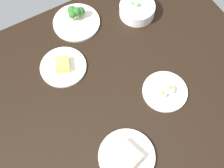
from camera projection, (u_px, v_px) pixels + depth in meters
dining_table at (112, 88)px, 132.15cm from camera, size 134.64×103.13×4.00cm
plate_cheese at (63, 66)px, 133.65cm from camera, size 20.37×20.37×3.96cm
plate_sandwich at (127, 156)px, 115.52cm from camera, size 21.77×21.77×4.56cm
plate_broccoli at (76, 20)px, 144.11cm from camera, size 22.24×22.24×7.77cm
bowl_peas at (137, 9)px, 145.38cm from camera, size 17.10×17.10×7.06cm
plate_eggs at (165, 91)px, 128.22cm from camera, size 19.06×19.06×4.36cm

